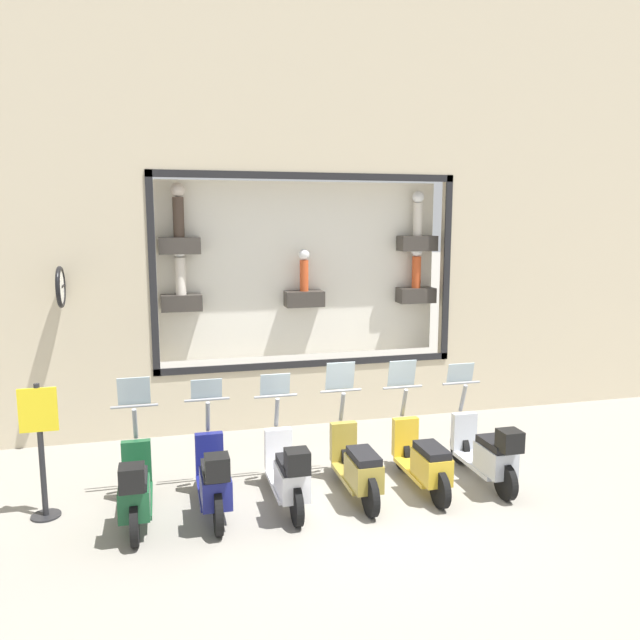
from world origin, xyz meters
name	(u,v)px	position (x,y,z in m)	size (l,w,h in m)	color
ground_plane	(370,506)	(0.00, 0.00, 0.00)	(120.00, 120.00, 0.00)	gray
building_facade	(305,197)	(3.60, 0.00, 4.07)	(1.24, 36.00, 8.01)	beige
scooter_silver_0	(487,453)	(0.24, -1.81, 0.47)	(1.80, 0.61, 1.55)	black
scooter_yellow_1	(423,460)	(0.31, -0.87, 0.43)	(1.80, 0.61, 1.65)	black
scooter_olive_2	(357,466)	(0.31, 0.08, 0.44)	(1.80, 0.61, 1.68)	black
scooter_white_3	(288,473)	(0.24, 1.02, 0.47)	(1.80, 0.60, 1.57)	black
scooter_navy_4	(214,479)	(0.25, 1.97, 0.48)	(1.81, 0.61, 1.55)	black
scooter_green_5	(135,488)	(0.24, 2.91, 0.47)	(1.80, 0.61, 1.64)	black
shop_sign_post	(41,446)	(0.74, 4.02, 0.93)	(0.36, 0.45, 1.72)	#232326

